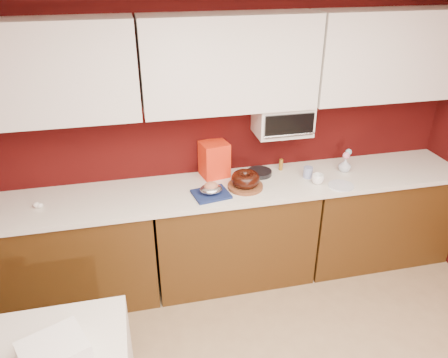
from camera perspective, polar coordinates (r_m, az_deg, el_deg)
name	(u,v)px	position (r m, az deg, el deg)	size (l,w,h in m)	color
wall_back	(225,132)	(3.67, 0.09, 6.22)	(4.00, 0.02, 2.50)	#3C0908
base_cabinet_left	(71,255)	(3.74, -19.36, -9.32)	(1.31, 0.58, 0.86)	#45290D
base_cabinet_center	(233,234)	(3.78, 1.15, -7.15)	(1.31, 0.58, 0.86)	#45290D
base_cabinet_right	(373,215)	(4.26, 18.90, -4.51)	(1.31, 0.58, 0.86)	#45290D
countertop	(233,188)	(3.55, 1.21, -1.13)	(4.00, 0.62, 0.04)	silver
upper_cabinet_left	(39,73)	(3.30, -22.99, 12.64)	(1.31, 0.33, 0.70)	white
upper_cabinet_center	(230,63)	(3.34, 0.76, 14.88)	(1.31, 0.33, 0.70)	white
upper_cabinet_right	(391,55)	(3.87, 21.02, 14.87)	(1.31, 0.33, 0.70)	white
toaster_oven	(282,119)	(3.62, 7.65, 7.78)	(0.45, 0.30, 0.25)	white
toaster_oven_door	(289,126)	(3.48, 8.54, 6.92)	(0.40, 0.02, 0.18)	black
toaster_oven_handle	(289,135)	(3.49, 8.54, 5.68)	(0.02, 0.02, 0.42)	silver
cake_base	(245,186)	(3.50, 2.80, -0.96)	(0.28, 0.28, 0.03)	brown
bundt_cake	(245,179)	(3.47, 2.82, 0.01)	(0.23, 0.23, 0.09)	black
navy_towel	(211,194)	(3.39, -1.70, -1.98)	(0.27, 0.23, 0.02)	navy
foil_ham_nest	(211,189)	(3.37, -1.71, -1.32)	(0.17, 0.15, 0.06)	silver
roasted_ham	(211,186)	(3.36, -1.72, -0.94)	(0.11, 0.09, 0.07)	#B87254
pandoro_box	(214,159)	(3.64, -1.28, 2.59)	(0.22, 0.20, 0.30)	red
dark_pan	(259,173)	(3.72, 4.65, 0.84)	(0.21, 0.21, 0.04)	black
coffee_mug	(318,178)	(3.62, 12.15, 0.10)	(0.09, 0.09, 0.10)	white
blue_jar	(308,172)	(3.71, 10.91, 0.87)	(0.08, 0.08, 0.09)	navy
flower_vase	(345,164)	(3.88, 15.52, 1.87)	(0.09, 0.09, 0.13)	#B0BAC7
flower_pink	(346,155)	(3.85, 15.67, 2.98)	(0.06, 0.06, 0.06)	pink
flower_blue	(349,152)	(3.87, 15.97, 3.43)	(0.05, 0.05, 0.05)	#7DB0C9
china_plate	(341,186)	(3.64, 15.04, -0.85)	(0.20, 0.20, 0.01)	silver
amber_bottle	(281,165)	(3.80, 7.45, 1.87)	(0.03, 0.03, 0.10)	brown
egg_left	(37,205)	(3.50, -23.23, -3.13)	(0.06, 0.04, 0.04)	white
egg_right	(40,205)	(3.49, -22.91, -3.20)	(0.05, 0.04, 0.04)	white
newspaper_stack	(54,352)	(2.48, -21.34, -20.33)	(0.31, 0.25, 0.11)	white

